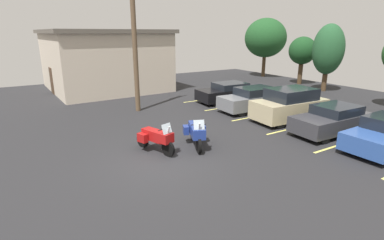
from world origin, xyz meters
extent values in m
cube|color=#262628|center=(0.00, 0.00, -0.05)|extent=(44.00, 44.00, 0.10)
cylinder|color=black|center=(-0.25, 0.50, 0.32)|extent=(0.65, 0.31, 0.64)
cylinder|color=black|center=(-1.72, 0.02, 0.32)|extent=(0.65, 0.31, 0.64)
cube|color=#A51414|center=(-0.98, 0.26, 0.72)|extent=(1.24, 0.76, 0.44)
cylinder|color=#B2B2B7|center=(-0.36, 0.47, 0.73)|extent=(0.50, 0.22, 1.11)
cylinder|color=black|center=(-0.44, 0.44, 1.12)|extent=(0.23, 0.60, 0.04)
cube|color=#A51414|center=(-0.34, 0.47, 0.76)|extent=(0.57, 0.61, 0.39)
cube|color=#B2C1CC|center=(-0.29, 0.49, 1.16)|extent=(0.29, 0.47, 0.39)
cube|color=#A51414|center=(-1.42, 0.49, 0.62)|extent=(0.49, 0.36, 0.36)
cube|color=#A51414|center=(-1.21, -0.18, 0.62)|extent=(0.49, 0.36, 0.36)
cylinder|color=black|center=(0.14, 1.73, 0.34)|extent=(0.67, 0.37, 0.68)
cylinder|color=black|center=(-1.40, 2.37, 0.34)|extent=(0.67, 0.37, 0.68)
cube|color=navy|center=(-0.63, 2.05, 0.76)|extent=(1.33, 0.90, 0.47)
cylinder|color=#B2B2B7|center=(0.03, 1.78, 0.76)|extent=(0.51, 0.26, 1.15)
cylinder|color=black|center=(-0.05, 1.81, 1.17)|extent=(0.27, 0.59, 0.04)
cube|color=navy|center=(0.05, 1.77, 0.80)|extent=(0.61, 0.67, 0.43)
cube|color=#B2C1CC|center=(0.09, 1.75, 1.21)|extent=(0.32, 0.47, 0.39)
cube|color=navy|center=(-0.84, 2.53, 0.64)|extent=(0.50, 0.39, 0.36)
cube|color=navy|center=(-1.12, 1.85, 0.64)|extent=(0.50, 0.39, 0.36)
cube|color=#EAE066|center=(-8.16, 8.37, 0.00)|extent=(0.12, 5.13, 0.01)
cube|color=#EAE066|center=(-5.47, 8.37, 0.00)|extent=(0.12, 5.13, 0.01)
cube|color=#EAE066|center=(-2.77, 8.37, 0.00)|extent=(0.12, 5.13, 0.01)
cube|color=#EAE066|center=(-0.07, 8.37, 0.00)|extent=(0.12, 5.13, 0.01)
cube|color=#EAE066|center=(2.63, 8.37, 0.00)|extent=(0.12, 5.13, 0.01)
cube|color=black|center=(-6.73, 8.70, 0.58)|extent=(2.21, 4.65, 0.75)
cube|color=black|center=(-6.72, 8.81, 1.16)|extent=(1.90, 2.28, 0.41)
cylinder|color=black|center=(-6.00, 7.10, 0.31)|extent=(0.26, 0.64, 0.62)
cylinder|color=black|center=(-7.65, 7.21, 0.31)|extent=(0.26, 0.64, 0.62)
cylinder|color=black|center=(-5.80, 10.18, 0.31)|extent=(0.26, 0.64, 0.62)
cylinder|color=black|center=(-7.45, 10.29, 0.31)|extent=(0.26, 0.64, 0.62)
cube|color=slate|center=(-3.93, 8.45, 0.62)|extent=(1.90, 4.54, 0.78)
cube|color=black|center=(-3.92, 8.58, 1.25)|extent=(1.69, 2.36, 0.48)
cylinder|color=black|center=(-3.22, 6.90, 0.36)|extent=(0.24, 0.72, 0.71)
cylinder|color=black|center=(-4.73, 6.95, 0.36)|extent=(0.24, 0.72, 0.71)
cylinder|color=black|center=(-3.13, 9.95, 0.36)|extent=(0.24, 0.72, 0.71)
cylinder|color=black|center=(-4.63, 10.00, 0.36)|extent=(0.24, 0.72, 0.71)
cube|color=#C1B289|center=(-1.17, 8.57, 0.71)|extent=(2.18, 4.32, 0.99)
cube|color=black|center=(-1.16, 8.65, 1.52)|extent=(1.92, 2.63, 0.63)
cylinder|color=black|center=(-0.42, 7.09, 0.33)|extent=(0.26, 0.67, 0.66)
cylinder|color=black|center=(-2.09, 7.18, 0.33)|extent=(0.26, 0.67, 0.66)
cylinder|color=black|center=(-0.25, 9.95, 0.33)|extent=(0.26, 0.67, 0.66)
cylinder|color=black|center=(-1.92, 10.05, 0.33)|extent=(0.26, 0.67, 0.66)
cube|color=#38383D|center=(1.45, 8.58, 0.59)|extent=(1.94, 4.27, 0.74)
cube|color=black|center=(1.46, 8.87, 1.18)|extent=(1.72, 2.11, 0.44)
cylinder|color=black|center=(2.15, 7.13, 0.34)|extent=(0.25, 0.69, 0.68)
cylinder|color=black|center=(0.63, 7.19, 0.34)|extent=(0.25, 0.69, 0.68)
cylinder|color=black|center=(2.26, 9.98, 0.34)|extent=(0.25, 0.69, 0.68)
cylinder|color=black|center=(0.75, 10.04, 0.34)|extent=(0.25, 0.69, 0.68)
cylinder|color=black|center=(3.22, 7.18, 0.33)|extent=(0.23, 0.66, 0.66)
cylinder|color=black|center=(3.17, 10.10, 0.33)|extent=(0.23, 0.66, 0.66)
cube|color=beige|center=(-16.65, 2.72, 2.36)|extent=(9.95, 9.09, 4.72)
cube|color=#5B544B|center=(-16.65, 2.72, 4.87)|extent=(10.47, 9.61, 0.30)
cube|color=#473323|center=(-16.49, -1.67, 1.05)|extent=(1.10, 0.10, 2.10)
cylinder|color=brown|center=(-7.72, 2.19, 4.63)|extent=(0.30, 0.30, 9.26)
cylinder|color=#4C3823|center=(-5.72, 18.17, 0.71)|extent=(0.40, 0.40, 1.42)
ellipsoid|color=#23512D|center=(-5.72, 18.17, 3.46)|extent=(2.50, 2.50, 4.08)
cylinder|color=#4C3823|center=(-9.17, 19.32, 0.94)|extent=(0.42, 0.42, 1.88)
ellipsoid|color=#19421E|center=(-9.17, 19.32, 3.16)|extent=(2.51, 2.51, 2.56)
cylinder|color=#4C3823|center=(-14.69, 19.96, 1.07)|extent=(0.38, 0.38, 2.13)
ellipsoid|color=#1E4C23|center=(-14.69, 19.96, 4.22)|extent=(4.49, 4.49, 4.17)
camera|label=1|loc=(9.64, -4.45, 4.80)|focal=27.67mm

